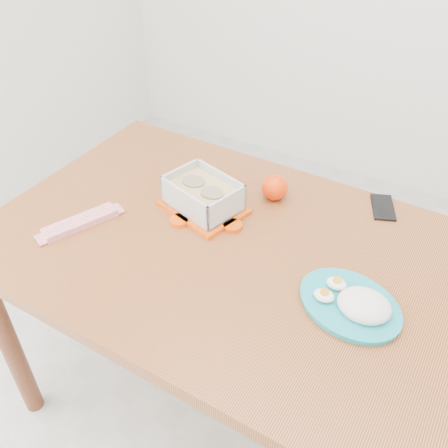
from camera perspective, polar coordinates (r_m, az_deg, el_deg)
The scene contains 6 objects.
dining_table at distance 1.37m, azimuth 0.00°, elevation -4.99°, with size 1.27×0.86×0.75m.
food_container at distance 1.39m, azimuth -2.43°, elevation 3.26°, with size 0.26×0.22×0.10m.
orange_fruit at distance 1.45m, azimuth 5.82°, elevation 4.17°, with size 0.08×0.08×0.08m, color #EB3D04.
rice_plate at distance 1.16m, azimuth 14.69°, elevation -8.71°, with size 0.31×0.31×0.07m.
candy_bar at distance 1.41m, azimuth -16.10°, elevation 0.20°, with size 0.20×0.05×0.02m, color red.
smartphone at distance 1.49m, azimuth 17.71°, elevation 1.84°, with size 0.06×0.12×0.01m, color black.
Camera 1 is at (0.28, -0.76, 1.61)m, focal length 40.00 mm.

